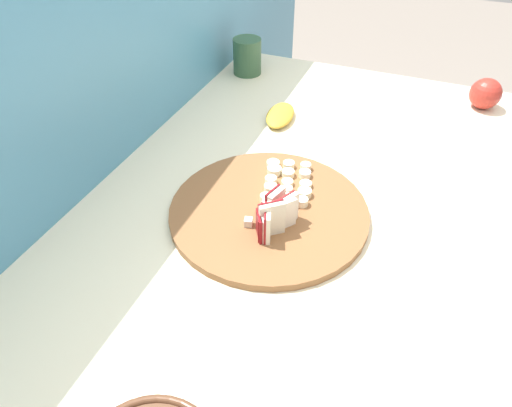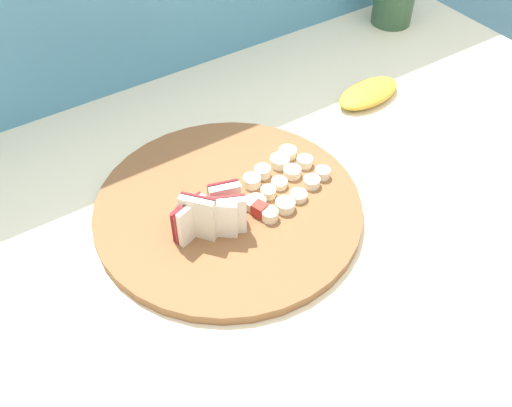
# 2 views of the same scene
# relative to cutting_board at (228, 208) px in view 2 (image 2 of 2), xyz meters

# --- Properties ---
(tiled_countertop) EXTENTS (1.34, 0.85, 0.92)m
(tiled_countertop) POSITION_rel_cutting_board_xyz_m (0.05, -0.07, -0.46)
(tiled_countertop) COLOR beige
(tiled_countertop) RESTS_ON ground
(tile_backsplash) EXTENTS (2.40, 0.04, 1.40)m
(tile_backsplash) POSITION_rel_cutting_board_xyz_m (0.05, 0.38, -0.22)
(tile_backsplash) COLOR #4C8EB2
(tile_backsplash) RESTS_ON ground
(cutting_board) EXTENTS (0.38, 0.38, 0.02)m
(cutting_board) POSITION_rel_cutting_board_xyz_m (0.00, 0.00, 0.00)
(cutting_board) COLOR brown
(cutting_board) RESTS_ON tiled_countertop
(apple_wedge_fan) EXTENTS (0.10, 0.06, 0.07)m
(apple_wedge_fan) POSITION_rel_cutting_board_xyz_m (-0.05, -0.03, 0.04)
(apple_wedge_fan) COLOR maroon
(apple_wedge_fan) RESTS_ON cutting_board
(apple_dice_pile) EXTENTS (0.10, 0.08, 0.02)m
(apple_dice_pile) POSITION_rel_cutting_board_xyz_m (-0.00, -0.02, 0.02)
(apple_dice_pile) COLOR beige
(apple_dice_pile) RESTS_ON cutting_board
(banana_slice_rows) EXTENTS (0.15, 0.12, 0.02)m
(banana_slice_rows) POSITION_rel_cutting_board_xyz_m (0.08, -0.01, 0.01)
(banana_slice_rows) COLOR #F4EAC6
(banana_slice_rows) RESTS_ON cutting_board
(banana_peel) EXTENTS (0.14, 0.08, 0.02)m
(banana_peel) POSITION_rel_cutting_board_xyz_m (0.35, 0.10, 0.00)
(banana_peel) COLOR gold
(banana_peel) RESTS_ON tiled_countertop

